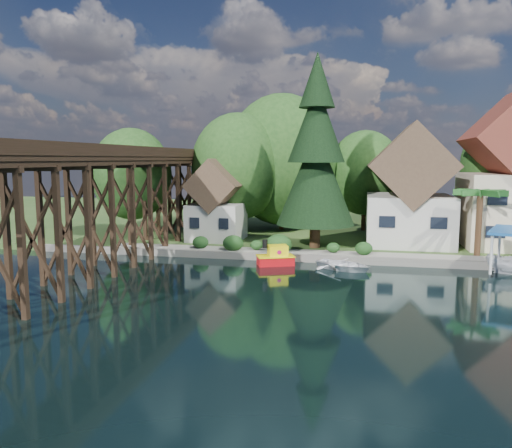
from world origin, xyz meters
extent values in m
plane|color=black|center=(0.00, 0.00, 0.00)|extent=(140.00, 140.00, 0.00)
cube|color=#2C4C1E|center=(0.00, 34.00, 0.25)|extent=(140.00, 52.00, 0.50)
cube|color=slate|center=(4.00, 8.00, 0.31)|extent=(60.00, 0.40, 0.62)
cube|color=gray|center=(6.00, 9.30, 0.53)|extent=(50.00, 2.60, 0.06)
cube|color=black|center=(-16.00, -6.40, 4.00)|extent=(4.00, 0.36, 8.00)
cube|color=black|center=(-16.00, -3.20, 4.00)|extent=(4.00, 0.36, 8.00)
cube|color=black|center=(-16.00, 0.00, 4.00)|extent=(4.00, 0.36, 8.00)
cube|color=black|center=(-16.00, 3.20, 4.00)|extent=(4.00, 0.36, 8.00)
cube|color=black|center=(-16.00, 6.40, 4.00)|extent=(4.00, 0.36, 8.00)
cube|color=black|center=(-16.00, 9.60, 4.00)|extent=(4.00, 0.36, 8.00)
cube|color=black|center=(-16.00, 12.80, 4.00)|extent=(4.00, 0.36, 8.00)
cube|color=black|center=(-16.00, 16.00, 4.00)|extent=(4.00, 0.36, 8.00)
cube|color=black|center=(-16.00, 19.20, 4.00)|extent=(4.00, 0.36, 8.00)
cube|color=black|center=(-16.00, 22.40, 4.00)|extent=(4.00, 0.36, 8.00)
cube|color=black|center=(-16.00, 25.60, 4.00)|extent=(4.00, 0.36, 8.00)
cube|color=black|center=(-17.75, 6.00, 8.05)|extent=(0.35, 44.00, 0.35)
cube|color=black|center=(-14.25, 6.00, 8.05)|extent=(0.35, 44.00, 0.35)
cube|color=black|center=(-16.00, 6.00, 8.35)|extent=(4.00, 44.00, 0.30)
cube|color=black|center=(-18.00, 6.00, 8.90)|extent=(0.12, 44.00, 0.80)
cube|color=black|center=(-14.00, 6.00, 8.90)|extent=(0.12, 44.00, 0.80)
cube|color=beige|center=(7.00, 16.00, 2.75)|extent=(7.50, 8.00, 4.50)
cube|color=#4E3729|center=(7.00, 16.00, 7.70)|extent=(7.64, 8.64, 7.64)
cube|color=black|center=(4.90, 11.96, 2.98)|extent=(1.35, 0.08, 1.00)
cube|color=black|center=(9.10, 11.96, 2.98)|extent=(1.35, 0.08, 1.00)
cube|color=black|center=(13.62, 12.21, 4.08)|extent=(1.53, 0.08, 1.00)
cube|color=beige|center=(-11.00, 14.50, 2.25)|extent=(5.00, 5.00, 3.50)
cube|color=#4E3729|center=(-11.00, 14.50, 5.80)|extent=(5.09, 5.40, 5.09)
cube|color=black|center=(-12.40, 11.96, 2.43)|extent=(0.90, 0.08, 1.00)
cube|color=black|center=(-9.60, 11.96, 2.43)|extent=(0.90, 0.08, 1.00)
cylinder|color=#382314|center=(-10.00, 19.00, 2.75)|extent=(0.50, 0.50, 4.50)
ellipsoid|color=#1D4418|center=(-10.00, 19.00, 7.50)|extent=(4.40, 4.40, 5.06)
cylinder|color=#382314|center=(-6.00, 23.00, 2.98)|extent=(0.50, 0.50, 4.95)
ellipsoid|color=#1D4418|center=(-6.00, 23.00, 8.20)|extent=(5.00, 5.00, 5.75)
cylinder|color=#382314|center=(3.00, 24.00, 2.52)|extent=(0.50, 0.50, 4.05)
ellipsoid|color=#1D4418|center=(3.00, 24.00, 6.80)|extent=(4.00, 4.00, 4.60)
cylinder|color=#382314|center=(18.00, 24.00, 2.75)|extent=(0.50, 0.50, 4.50)
cylinder|color=#382314|center=(-20.00, 15.00, 2.52)|extent=(0.50, 0.50, 4.05)
ellipsoid|color=#1D4418|center=(-20.00, 15.00, 6.80)|extent=(4.00, 4.00, 4.60)
ellipsoid|color=#1E4217|center=(-8.00, 9.20, 1.27)|extent=(1.98, 1.98, 1.53)
ellipsoid|color=#1E4217|center=(-6.00, 9.50, 1.09)|extent=(1.54, 1.54, 1.19)
ellipsoid|color=#1E4217|center=(-4.00, 9.00, 1.35)|extent=(2.20, 2.20, 1.70)
ellipsoid|color=#1E4217|center=(-11.00, 9.40, 1.18)|extent=(1.76, 1.76, 1.36)
ellipsoid|color=#1E4217|center=(0.50, 9.60, 1.09)|extent=(1.54, 1.54, 1.19)
ellipsoid|color=#1E4217|center=(3.00, 9.30, 1.18)|extent=(1.76, 1.76, 1.36)
cylinder|color=#382314|center=(-1.25, 12.06, 2.05)|extent=(0.93, 0.93, 3.11)
cone|color=black|center=(-1.25, 12.06, 6.72)|extent=(6.84, 6.84, 8.29)
cone|color=black|center=(-1.25, 12.06, 11.38)|extent=(4.97, 4.97, 6.74)
cone|color=black|center=(-1.25, 12.06, 15.01)|extent=(3.11, 3.11, 4.66)
cylinder|color=#382314|center=(12.01, 10.98, 2.96)|extent=(0.49, 0.49, 4.92)
ellipsoid|color=#194818|center=(12.01, 10.98, 5.64)|extent=(5.29, 5.29, 1.12)
cube|color=red|center=(-3.82, 6.35, 0.33)|extent=(3.14, 2.41, 0.74)
cube|color=#FFE80D|center=(-3.82, 6.35, 0.72)|extent=(3.26, 2.53, 0.09)
cube|color=#FFE80D|center=(-3.65, 6.41, 1.11)|extent=(1.79, 1.58, 0.93)
cylinder|color=black|center=(-4.60, 6.04, 1.72)|extent=(0.41, 0.41, 0.65)
cylinder|color=#B70E59|center=(-3.44, 5.88, 1.11)|extent=(0.34, 0.19, 0.33)
cylinder|color=#B70E59|center=(-3.86, 6.95, 1.11)|extent=(0.34, 0.19, 0.33)
cylinder|color=#B70E59|center=(-2.96, 6.69, 1.11)|extent=(0.19, 0.34, 0.33)
imported|color=white|center=(1.53, 5.82, 0.45)|extent=(5.28, 4.73, 0.90)
cylinder|color=white|center=(11.63, 4.95, 1.77)|extent=(0.19, 0.19, 2.89)
cylinder|color=white|center=(13.19, 9.17, 1.77)|extent=(0.19, 0.19, 2.89)
camera|label=1|loc=(2.65, -31.73, 8.32)|focal=35.00mm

